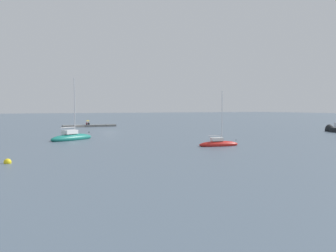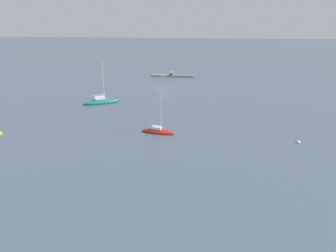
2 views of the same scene
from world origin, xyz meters
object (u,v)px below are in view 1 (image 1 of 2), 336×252
(umbrella_open_yellow, at_px, (88,121))
(sailboat_teal_near, at_px, (72,138))
(person_seated_maroon_right, at_px, (87,124))
(sailboat_red_outer, at_px, (219,144))
(mooring_buoy_near, at_px, (8,162))
(person_seated_dark_left, at_px, (89,124))

(umbrella_open_yellow, relative_size, sailboat_teal_near, 0.12)
(person_seated_maroon_right, bearing_deg, umbrella_open_yellow, -146.09)
(sailboat_red_outer, height_order, mooring_buoy_near, sailboat_red_outer)
(person_seated_maroon_right, bearing_deg, sailboat_teal_near, 83.25)
(person_seated_maroon_right, distance_m, sailboat_red_outer, 53.90)
(person_seated_dark_left, relative_size, sailboat_teal_near, 0.07)
(person_seated_dark_left, bearing_deg, mooring_buoy_near, 79.66)
(person_seated_maroon_right, bearing_deg, mooring_buoy_near, 80.13)
(mooring_buoy_near, bearing_deg, umbrella_open_yellow, -109.42)
(person_seated_maroon_right, height_order, sailboat_red_outer, sailboat_red_outer)
(umbrella_open_yellow, relative_size, mooring_buoy_near, 1.88)
(person_seated_maroon_right, relative_size, mooring_buoy_near, 1.09)
(umbrella_open_yellow, height_order, sailboat_teal_near, sailboat_teal_near)
(person_seated_maroon_right, xyz_separation_m, sailboat_teal_near, (10.50, 36.41, -0.41))
(person_seated_maroon_right, bearing_deg, person_seated_dark_left, -163.36)
(umbrella_open_yellow, height_order, mooring_buoy_near, umbrella_open_yellow)
(umbrella_open_yellow, bearing_deg, mooring_buoy_near, 70.58)
(sailboat_teal_near, xyz_separation_m, sailboat_red_outer, (-15.89, 17.21, -0.11))
(sailboat_red_outer, bearing_deg, umbrella_open_yellow, -167.07)
(person_seated_dark_left, relative_size, mooring_buoy_near, 1.09)
(sailboat_teal_near, distance_m, sailboat_red_outer, 23.43)
(sailboat_teal_near, bearing_deg, umbrella_open_yellow, 132.16)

